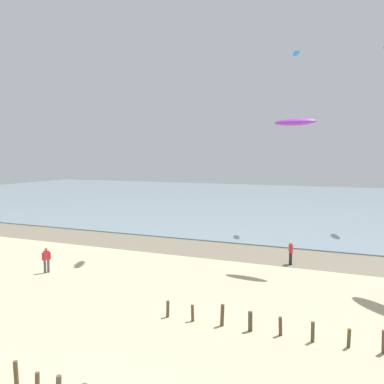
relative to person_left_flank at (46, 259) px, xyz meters
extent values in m
cube|color=#7A6D59|center=(11.35, 10.08, -0.91)|extent=(120.00, 5.59, 0.01)
cube|color=gray|center=(11.35, 47.88, -0.87)|extent=(160.00, 70.00, 0.10)
cylinder|color=#4E4129|center=(8.15, -10.20, -0.50)|extent=(0.18, 0.16, 0.84)
cylinder|color=brown|center=(9.13, -10.25, -0.58)|extent=(0.15, 0.18, 0.68)
cylinder|color=brown|center=(10.56, -3.32, -0.52)|extent=(0.16, 0.17, 0.80)
cylinder|color=brown|center=(11.85, -3.30, -0.53)|extent=(0.18, 0.18, 0.79)
cylinder|color=brown|center=(13.29, -3.24, -0.42)|extent=(0.19, 0.21, 1.01)
cylinder|color=#4A402A|center=(14.61, -3.29, -0.48)|extent=(0.21, 0.22, 0.89)
cylinder|color=brown|center=(15.92, -3.21, -0.51)|extent=(0.18, 0.17, 0.83)
cylinder|color=#494528|center=(17.26, -3.30, -0.48)|extent=(0.16, 0.18, 0.88)
cylinder|color=brown|center=(18.67, -3.24, -0.52)|extent=(0.16, 0.17, 0.80)
cylinder|color=brown|center=(19.94, -3.19, -0.45)|extent=(0.20, 0.20, 0.94)
cylinder|color=#4C4C56|center=(-0.07, -0.09, -0.48)|extent=(0.16, 0.16, 0.88)
cylinder|color=#4C4C56|center=(0.07, 0.09, -0.48)|extent=(0.16, 0.16, 0.88)
cube|color=red|center=(0.00, 0.00, 0.26)|extent=(0.40, 0.42, 0.60)
sphere|color=#9E7051|center=(0.00, 0.00, 0.68)|extent=(0.22, 0.22, 0.22)
cylinder|color=red|center=(-0.15, -0.19, 0.21)|extent=(0.09, 0.09, 0.52)
cylinder|color=red|center=(0.15, 0.19, 0.21)|extent=(0.09, 0.09, 0.52)
cylinder|color=#232328|center=(14.91, 7.98, -0.48)|extent=(0.16, 0.16, 0.88)
cylinder|color=#232328|center=(14.83, 8.19, -0.48)|extent=(0.16, 0.16, 0.88)
cube|color=red|center=(14.87, 8.09, 0.26)|extent=(0.34, 0.42, 0.60)
sphere|color=beige|center=(14.87, 8.09, 0.68)|extent=(0.22, 0.22, 0.22)
cylinder|color=red|center=(14.96, 7.86, 0.21)|extent=(0.09, 0.09, 0.52)
cylinder|color=red|center=(14.78, 8.31, 0.21)|extent=(0.09, 0.09, 0.52)
ellipsoid|color=#2384D1|center=(13.17, 22.20, 17.49)|extent=(1.19, 1.98, 0.34)
ellipsoid|color=purple|center=(14.98, 7.77, 9.19)|extent=(2.94, 1.33, 0.74)
camera|label=1|loc=(18.28, -19.30, 6.82)|focal=35.48mm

